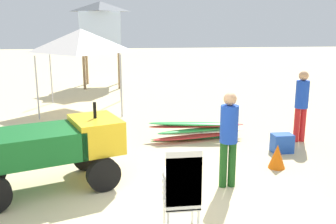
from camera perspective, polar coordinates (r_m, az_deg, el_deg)
The scene contains 10 objects.
ground at distance 6.39m, azimuth -0.00°, elevation -13.69°, with size 80.00×80.00×0.00m, color beige.
utility_cart at distance 7.00m, azimuth -17.19°, elevation -4.92°, with size 2.80×2.01×1.50m.
stacked_plastic_chairs at distance 5.22m, azimuth 2.18°, elevation -11.10°, with size 0.48×0.48×1.29m.
surfboard_pile at distance 9.59m, azimuth 4.27°, elevation -2.83°, with size 2.50×0.71×0.48m.
lifeguard_near_center at distance 6.74m, azimuth 9.19°, elevation -3.23°, with size 0.32×0.32×1.74m.
lifeguard_near_right at distance 9.84m, azimuth 19.58°, elevation 1.54°, with size 0.32×0.32×1.78m.
popup_canopy at distance 13.08m, azimuth -13.01°, elevation 10.50°, with size 2.60×2.60×2.73m.
lifeguard_tower at distance 17.93m, azimuth -10.15°, elevation 12.63°, with size 1.98×1.98×3.88m.
traffic_cone_far at distance 8.06m, azimuth 16.20°, elevation -6.46°, with size 0.35×0.35×0.50m, color orange.
cooler_box at distance 9.07m, azimuth 16.88°, elevation -4.52°, with size 0.46×0.34×0.43m, color blue.
Camera 1 is at (-0.75, -5.65, 2.90)m, focal length 40.24 mm.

